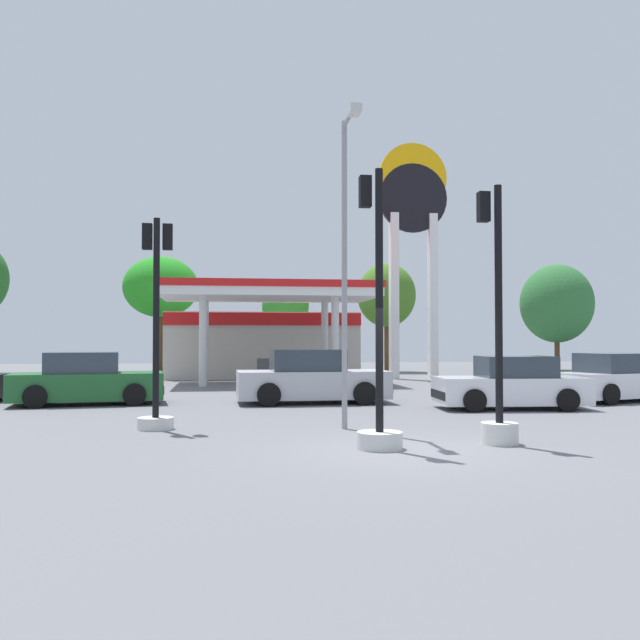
{
  "coord_description": "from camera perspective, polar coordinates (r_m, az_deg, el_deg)",
  "views": [
    {
      "loc": [
        -3.07,
        -11.84,
        1.95
      ],
      "look_at": [
        0.48,
        13.93,
        2.67
      ],
      "focal_mm": 38.76,
      "sensor_mm": 36.0,
      "label": 1
    }
  ],
  "objects": [
    {
      "name": "car_4",
      "position": [
        20.1,
        15.51,
        -5.19
      ],
      "size": [
        4.23,
        2.12,
        1.47
      ],
      "color": "black",
      "rests_on": "ground"
    },
    {
      "name": "station_pole_sign",
      "position": [
        34.73,
        7.69,
        7.23
      ],
      "size": [
        3.43,
        0.56,
        11.68
      ],
      "color": "white",
      "rests_on": "ground"
    },
    {
      "name": "car_2",
      "position": [
        23.67,
        23.35,
        -4.53
      ],
      "size": [
        4.53,
        2.91,
        1.51
      ],
      "color": "black",
      "rests_on": "ground"
    },
    {
      "name": "tree_3",
      "position": [
        41.51,
        5.51,
        2.04
      ],
      "size": [
        3.49,
        3.49,
        6.49
      ],
      "color": "brown",
      "rests_on": "ground"
    },
    {
      "name": "traffic_signal_0",
      "position": [
        13.31,
        14.44,
        -4.1
      ],
      "size": [
        0.69,
        0.7,
        4.84
      ],
      "color": "silver",
      "rests_on": "ground"
    },
    {
      "name": "corner_streetlamp",
      "position": [
        14.99,
        2.17,
        6.54
      ],
      "size": [
        0.24,
        1.48,
        6.74
      ],
      "color": "gray",
      "rests_on": "ground"
    },
    {
      "name": "traffic_signal_1",
      "position": [
        15.42,
        -13.37,
        -2.63
      ],
      "size": [
        0.78,
        0.78,
        4.59
      ],
      "color": "silver",
      "rests_on": "ground"
    },
    {
      "name": "ground_plane",
      "position": [
        12.39,
        6.73,
        -10.63
      ],
      "size": [
        90.0,
        90.0,
        0.0
      ],
      "primitive_type": "plane",
      "color": "slate",
      "rests_on": "ground"
    },
    {
      "name": "car_3",
      "position": [
        21.81,
        -18.7,
        -4.77
      ],
      "size": [
        4.57,
        2.44,
        1.56
      ],
      "color": "black",
      "rests_on": "ground"
    },
    {
      "name": "tree_4",
      "position": [
        45.43,
        18.96,
        1.29
      ],
      "size": [
        4.47,
        4.47,
        6.61
      ],
      "color": "brown",
      "rests_on": "ground"
    },
    {
      "name": "traffic_signal_2",
      "position": [
        12.38,
        4.81,
        -4.48
      ],
      "size": [
        0.81,
        0.81,
        5.01
      ],
      "color": "silver",
      "rests_on": "ground"
    },
    {
      "name": "car_0",
      "position": [
        21.1,
        -0.7,
        -4.87
      ],
      "size": [
        4.62,
        2.18,
        1.64
      ],
      "color": "black",
      "rests_on": "ground"
    },
    {
      "name": "tree_1",
      "position": [
        41.01,
        -13.01,
        2.64
      ],
      "size": [
        4.31,
        4.31,
        6.73
      ],
      "color": "brown",
      "rests_on": "ground"
    },
    {
      "name": "gas_station",
      "position": [
        35.29,
        -4.84,
        -1.48
      ],
      "size": [
        9.55,
        11.71,
        4.36
      ],
      "color": "beige",
      "rests_on": "ground"
    },
    {
      "name": "tree_2",
      "position": [
        42.95,
        -2.87,
        1.15
      ],
      "size": [
        2.93,
        2.93,
        5.47
      ],
      "color": "brown",
      "rests_on": "ground"
    }
  ]
}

